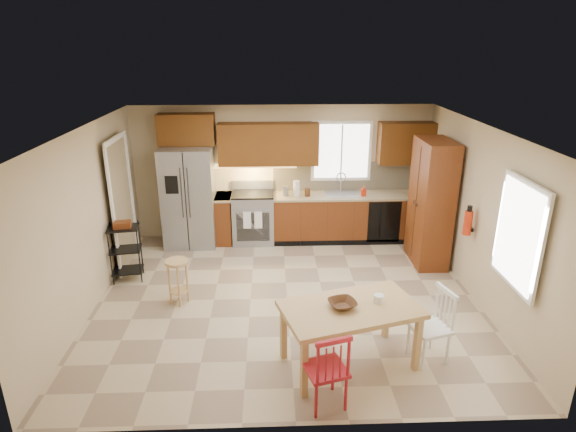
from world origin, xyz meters
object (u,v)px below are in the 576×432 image
Objects in this scene: pantry at (431,203)px; table_jar at (379,300)px; dining_table at (349,336)px; utility_cart at (126,252)px; fire_extinguisher at (468,223)px; chair_red at (326,367)px; refrigerator at (189,197)px; soap_bottle at (364,191)px; range_stove at (253,218)px; chair_white at (430,326)px; bar_stool at (178,282)px; table_bowl at (342,307)px.

pantry reaches higher than table_jar.
dining_table is 3.88m from utility_cart.
fire_extinguisher is 0.40× the size of chair_red.
refrigerator is 9.53× the size of soap_bottle.
range_stove reaches higher than chair_white.
fire_extinguisher reaches higher than bar_stool.
pantry is at bearing 40.80° from dining_table.
soap_bottle reaches higher than chair_red.
range_stove is 0.44× the size of pantry.
table_jar is (1.55, -3.63, 0.33)m from range_stove.
table_bowl reaches higher than bar_stool.
chair_white is 1.09m from table_bowl.
pantry is 16.35× the size of table_jar.
pantry is (4.13, -0.93, 0.14)m from refrigerator.
range_stove is (1.15, 0.06, -0.45)m from refrigerator.
range_stove is 1.02× the size of chair_white.
fire_extinguisher reaches higher than range_stove.
refrigerator is 4.93m from chair_white.
dining_table is 1.65× the size of utility_cart.
soap_bottle is 1.49× the size of table_jar.
table_bowl is (-1.05, -0.05, 0.31)m from chair_white.
soap_bottle is at bearing 49.46° from bar_stool.
dining_table is 0.54m from table_jar.
fire_extinguisher is 0.40× the size of chair_white.
utility_cart is (-2.82, 2.90, 0.01)m from chair_red.
bar_stool is (-2.56, 1.39, -0.45)m from table_jar.
fire_extinguisher is 4.27m from bar_stool.
refrigerator is at bearing 155.48° from fire_extinguisher.
refrigerator reaches higher than fire_extinguisher.
table_jar is at bearing -118.39° from pantry.
dining_table is at bearing -164.05° from table_jar.
pantry is 1.07m from fire_extinguisher.
pantry is 5.83× the size of fire_extinguisher.
utility_cart is at bearing 154.99° from bar_stool.
refrigerator is 1.24m from range_stove.
table_bowl is at bearing 76.32° from chair_white.
utility_cart is (-4.12, 2.20, 0.01)m from chair_white.
table_bowl is at bearing -124.18° from pantry.
utility_cart is (-4.93, -0.49, -0.59)m from pantry.
dining_table is 1.70× the size of chair_red.
refrigerator is 2.02× the size of chair_red.
fire_extinguisher is (0.20, -1.05, 0.05)m from pantry.
table_bowl is at bearing -58.22° from refrigerator.
utility_cart is at bearing -142.90° from range_stove.
table_jar is 0.14× the size of utility_cart.
table_jar is (0.69, 0.75, 0.34)m from chair_red.
refrigerator reaches higher than chair_white.
chair_red is (-2.11, -3.39, -0.60)m from pantry.
range_stove is at bearing 84.78° from chair_red.
pantry reaches higher than range_stove.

